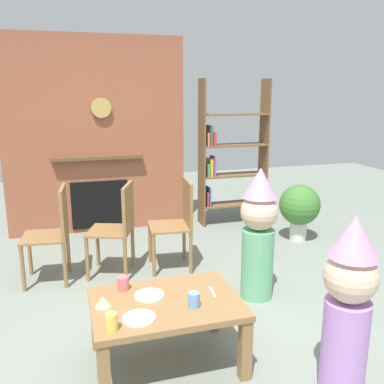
# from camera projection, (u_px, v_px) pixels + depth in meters

# --- Properties ---
(ground_plane) EXTENTS (12.00, 12.00, 0.00)m
(ground_plane) POSITION_uv_depth(u_px,v_px,m) (188.00, 328.00, 3.19)
(ground_plane) COLOR gray
(brick_fireplace_feature) EXTENTS (2.20, 0.28, 2.40)m
(brick_fireplace_feature) POSITION_uv_depth(u_px,v_px,m) (96.00, 137.00, 5.20)
(brick_fireplace_feature) COLOR #935138
(brick_fireplace_feature) RESTS_ON ground_plane
(bookshelf) EXTENTS (0.90, 0.28, 1.90)m
(bookshelf) POSITION_uv_depth(u_px,v_px,m) (229.00, 157.00, 5.56)
(bookshelf) COLOR brown
(bookshelf) RESTS_ON ground_plane
(coffee_table) EXTENTS (0.95, 0.68, 0.45)m
(coffee_table) POSITION_uv_depth(u_px,v_px,m) (166.00, 311.00, 2.71)
(coffee_table) COLOR olive
(coffee_table) RESTS_ON ground_plane
(paper_cup_near_left) EXTENTS (0.07, 0.07, 0.11)m
(paper_cup_near_left) POSITION_uv_depth(u_px,v_px,m) (112.00, 322.00, 2.34)
(paper_cup_near_left) COLOR #F2CC4C
(paper_cup_near_left) RESTS_ON coffee_table
(paper_cup_near_right) EXTENTS (0.07, 0.07, 0.09)m
(paper_cup_near_right) POSITION_uv_depth(u_px,v_px,m) (194.00, 300.00, 2.61)
(paper_cup_near_right) COLOR #669EE0
(paper_cup_near_right) RESTS_ON coffee_table
(paper_cup_center) EXTENTS (0.08, 0.08, 0.09)m
(paper_cup_center) POSITION_uv_depth(u_px,v_px,m) (123.00, 283.00, 2.82)
(paper_cup_center) COLOR #E5666B
(paper_cup_center) RESTS_ON coffee_table
(paper_plate_front) EXTENTS (0.19, 0.19, 0.01)m
(paper_plate_front) POSITION_uv_depth(u_px,v_px,m) (149.00, 295.00, 2.75)
(paper_plate_front) COLOR white
(paper_plate_front) RESTS_ON coffee_table
(paper_plate_rear) EXTENTS (0.20, 0.20, 0.01)m
(paper_plate_rear) POSITION_uv_depth(u_px,v_px,m) (139.00, 318.00, 2.47)
(paper_plate_rear) COLOR white
(paper_plate_rear) RESTS_ON coffee_table
(birthday_cake_slice) EXTENTS (0.10, 0.10, 0.07)m
(birthday_cake_slice) POSITION_uv_depth(u_px,v_px,m) (103.00, 301.00, 2.61)
(birthday_cake_slice) COLOR #EAC68C
(birthday_cake_slice) RESTS_ON coffee_table
(table_fork) EXTENTS (0.03, 0.15, 0.01)m
(table_fork) POSITION_uv_depth(u_px,v_px,m) (212.00, 292.00, 2.80)
(table_fork) COLOR silver
(table_fork) RESTS_ON coffee_table
(child_with_cone_hat) EXTENTS (0.30, 0.30, 1.10)m
(child_with_cone_hat) POSITION_uv_depth(u_px,v_px,m) (348.00, 302.00, 2.40)
(child_with_cone_hat) COLOR #B27FCC
(child_with_cone_hat) RESTS_ON ground_plane
(child_in_pink) EXTENTS (0.32, 0.32, 1.14)m
(child_in_pink) POSITION_uv_depth(u_px,v_px,m) (258.00, 231.00, 3.55)
(child_in_pink) COLOR #66B27F
(child_in_pink) RESTS_ON ground_plane
(dining_chair_left) EXTENTS (0.44, 0.44, 0.90)m
(dining_chair_left) POSITION_uv_depth(u_px,v_px,m) (55.00, 229.00, 3.88)
(dining_chair_left) COLOR olive
(dining_chair_left) RESTS_ON ground_plane
(dining_chair_middle) EXTENTS (0.51, 0.51, 0.90)m
(dining_chair_middle) POSITION_uv_depth(u_px,v_px,m) (119.00, 224.00, 4.02)
(dining_chair_middle) COLOR olive
(dining_chair_middle) RESTS_ON ground_plane
(dining_chair_right) EXTENTS (0.44, 0.44, 0.90)m
(dining_chair_right) POSITION_uv_depth(u_px,v_px,m) (179.00, 219.00, 4.17)
(dining_chair_right) COLOR olive
(dining_chair_right) RESTS_ON ground_plane
(potted_plant_tall) EXTENTS (0.48, 0.48, 0.67)m
(potted_plant_tall) POSITION_uv_depth(u_px,v_px,m) (300.00, 207.00, 4.99)
(potted_plant_tall) COLOR beige
(potted_plant_tall) RESTS_ON ground_plane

